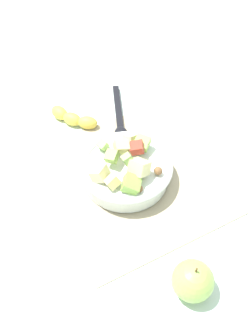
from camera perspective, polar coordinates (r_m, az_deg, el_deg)
name	(u,v)px	position (r m, az deg, el deg)	size (l,w,h in m)	color
ground_plane	(131,179)	(0.88, 0.87, -1.76)	(2.40, 2.40, 0.00)	silver
placemat	(131,178)	(0.88, 0.87, -1.64)	(0.42, 0.38, 0.01)	tan
salad_bowl	(126,169)	(0.85, 0.01, -0.19)	(0.22, 0.22, 0.10)	white
serving_spoon	(120,121)	(1.00, -1.02, 7.48)	(0.23, 0.11, 0.01)	black
whole_apple	(193,281)	(0.71, 10.56, -17.21)	(0.08, 0.08, 0.09)	#9EC656
banana_whole	(73,118)	(1.01, -8.44, 7.87)	(0.14, 0.11, 0.04)	yellow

